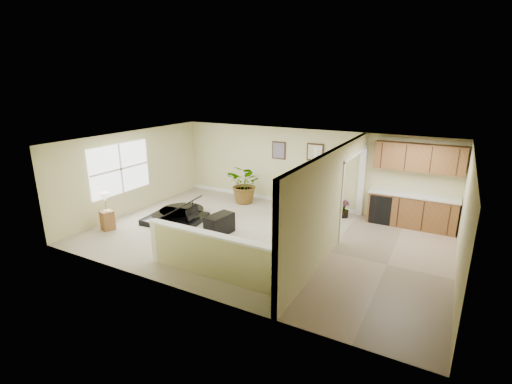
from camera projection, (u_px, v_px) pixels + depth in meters
The scene contains 20 objects.
floor at pixel (262, 237), 9.71m from camera, with size 9.00×9.00×0.00m, color #B6A88E.
back_wall at pixel (306, 168), 11.87m from camera, with size 9.00×0.04×2.50m, color beige.
front_wall at pixel (187, 233), 6.83m from camera, with size 9.00×0.04×2.50m, color beige.
left_wall at pixel (133, 172), 11.41m from camera, with size 0.04×6.00×2.50m, color beige.
right_wall at pixel (465, 223), 7.29m from camera, with size 0.04×6.00×2.50m, color beige.
ceiling at pixel (263, 143), 8.99m from camera, with size 9.00×6.00×0.04m, color silver.
kitchen_vinyl at pixel (387, 265), 8.27m from camera, with size 2.70×6.00×0.01m, color tan.
interior_partition at pixel (335, 201), 8.75m from camera, with size 0.18×5.99×2.50m.
pony_half_wall at pixel (214, 255), 7.59m from camera, with size 3.42×0.22×1.00m.
left_window at pixel (120, 169), 10.93m from camera, with size 0.05×2.15×1.45m, color white.
wall_art_left at pixel (279, 150), 12.14m from camera, with size 0.48×0.04×0.58m.
wall_mirror at pixel (315, 152), 11.55m from camera, with size 0.55×0.04×0.55m.
kitchen_cabinets at pixel (409, 196), 10.30m from camera, with size 2.36×0.65×2.33m.
piano at pixel (177, 200), 10.78m from camera, with size 1.96×2.02×1.48m.
piano_bench at pixel (220, 225), 9.85m from camera, with size 0.42×0.82×0.55m, color black.
loveseat at pixel (304, 202), 11.50m from camera, with size 1.70×1.26×0.83m.
accent_table at pixel (282, 196), 11.79m from camera, with size 0.44×0.44×0.64m.
palm_plant at pixel (246, 184), 12.29m from camera, with size 1.31×1.18×1.31m.
small_plant at pixel (344, 210), 11.10m from camera, with size 0.38×0.38×0.52m.
lamp_stand at pixel (107, 214), 10.12m from camera, with size 0.39×0.39×1.06m.
Camera 1 is at (4.14, -7.94, 3.95)m, focal length 26.00 mm.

